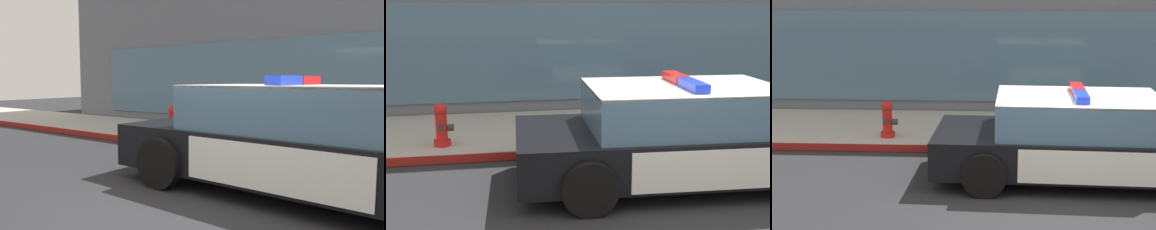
% 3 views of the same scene
% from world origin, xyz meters
% --- Properties ---
extents(ground, '(48.00, 48.00, 0.00)m').
position_xyz_m(ground, '(0.00, 0.00, 0.00)').
color(ground, '#262628').
extents(sidewalk, '(48.00, 2.93, 0.15)m').
position_xyz_m(sidewalk, '(0.00, 3.83, 0.07)').
color(sidewalk, '#B2ADA3').
rests_on(sidewalk, ground).
extents(curb_red_paint, '(28.80, 0.04, 0.14)m').
position_xyz_m(curb_red_paint, '(0.00, 2.35, 0.08)').
color(curb_red_paint, maroon).
rests_on(curb_red_paint, ground).
extents(police_cruiser, '(5.07, 2.33, 1.49)m').
position_xyz_m(police_cruiser, '(0.65, 1.02, 0.68)').
color(police_cruiser, black).
rests_on(police_cruiser, ground).
extents(fire_hydrant, '(0.34, 0.39, 0.73)m').
position_xyz_m(fire_hydrant, '(-2.94, 2.88, 0.50)').
color(fire_hydrant, red).
rests_on(fire_hydrant, sidewalk).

